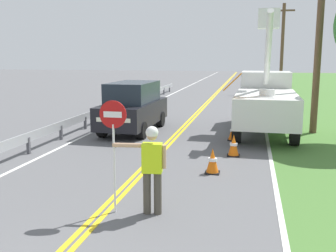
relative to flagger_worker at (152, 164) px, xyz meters
name	(u,v)px	position (x,y,z in m)	size (l,w,h in m)	color
centerline_yellow_left	(198,111)	(-1.11, 15.40, -1.04)	(0.11, 110.00, 0.01)	yellow
centerline_yellow_right	(201,111)	(-0.93, 15.40, -1.04)	(0.11, 110.00, 0.01)	yellow
edge_line_right	(263,112)	(2.58, 15.40, -1.04)	(0.12, 110.00, 0.01)	silver
edge_line_left	(141,109)	(-4.62, 15.40, -1.04)	(0.12, 110.00, 0.01)	silver
flagger_worker	(152,164)	(0.00, 0.00, 0.00)	(1.08, 0.28, 1.83)	#474238
stop_sign_paddle	(113,131)	(-0.76, -0.09, 0.66)	(0.56, 0.04, 2.33)	silver
utility_bucket_truck	(266,99)	(2.51, 9.69, 0.36)	(2.78, 6.85, 5.15)	silver
oncoming_suv_nearest	(133,107)	(-2.98, 8.49, 0.01)	(2.02, 4.66, 2.10)	black
utility_pole_near	(319,32)	(4.50, 9.73, 3.10)	(1.80, 0.28, 7.93)	brown
utility_pole_mid	(282,46)	(4.39, 28.60, 2.92)	(1.80, 0.28, 7.58)	brown
traffic_cone_lead	(213,161)	(0.94, 3.09, -0.71)	(0.40, 0.40, 0.70)	orange
traffic_cone_mid	(234,146)	(1.41, 5.13, -0.71)	(0.40, 0.40, 0.70)	orange
traffic_cone_tail	(233,132)	(1.28, 7.55, -0.71)	(0.40, 0.40, 0.70)	orange
guardrail_left_shoulder	(112,107)	(-5.22, 12.00, -0.53)	(0.10, 32.00, 0.71)	#9EA0A3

